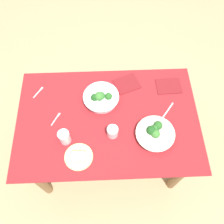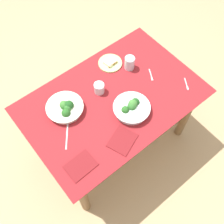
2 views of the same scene
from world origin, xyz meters
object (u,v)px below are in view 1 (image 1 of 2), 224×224
(fork_by_near_bowl, at_px, (39,92))
(bread_side_plate, at_px, (79,157))
(broccoli_bowl_far, at_px, (155,133))
(napkin_folded_upper, at_px, (127,84))
(water_glass_center, at_px, (113,132))
(napkin_folded_lower, at_px, (169,86))
(fork_by_far_bowl, at_px, (56,119))
(table_knife_left, at_px, (167,112))
(broccoli_bowl_near, at_px, (101,98))
(water_glass_side, at_px, (65,137))

(fork_by_near_bowl, bearing_deg, bread_side_plate, -115.48)
(broccoli_bowl_far, height_order, napkin_folded_upper, broccoli_bowl_far)
(bread_side_plate, height_order, napkin_folded_upper, bread_side_plate)
(broccoli_bowl_far, xyz_separation_m, water_glass_center, (0.28, -0.02, 0.01))
(water_glass_center, distance_m, napkin_folded_lower, 0.57)
(fork_by_far_bowl, xyz_separation_m, fork_by_near_bowl, (0.14, -0.23, 0.00))
(fork_by_far_bowl, distance_m, table_knife_left, 0.78)
(broccoli_bowl_far, height_order, broccoli_bowl_near, broccoli_bowl_near)
(bread_side_plate, xyz_separation_m, water_glass_side, (0.09, -0.12, 0.04))
(fork_by_far_bowl, distance_m, fork_by_near_bowl, 0.27)
(water_glass_center, height_order, napkin_folded_upper, water_glass_center)
(bread_side_plate, bearing_deg, broccoli_bowl_near, -109.77)
(napkin_folded_upper, bearing_deg, napkin_folded_lower, 174.14)
(fork_by_near_bowl, relative_size, napkin_folded_upper, 0.54)
(broccoli_bowl_far, distance_m, napkin_folded_upper, 0.45)
(napkin_folded_lower, bearing_deg, fork_by_far_bowl, 16.39)
(fork_by_near_bowl, distance_m, table_knife_left, 0.94)
(broccoli_bowl_far, height_order, table_knife_left, broccoli_bowl_far)
(broccoli_bowl_far, height_order, bread_side_plate, broccoli_bowl_far)
(broccoli_bowl_far, distance_m, water_glass_center, 0.28)
(napkin_folded_lower, bearing_deg, table_knife_left, 78.15)
(water_glass_side, relative_size, fork_by_far_bowl, 1.03)
(bread_side_plate, distance_m, water_glass_side, 0.16)
(water_glass_center, relative_size, table_knife_left, 0.44)
(broccoli_bowl_near, xyz_separation_m, fork_by_near_bowl, (0.46, -0.09, -0.03))
(water_glass_side, relative_size, table_knife_left, 0.58)
(broccoli_bowl_near, height_order, fork_by_near_bowl, broccoli_bowl_near)
(bread_side_plate, relative_size, fork_by_far_bowl, 1.79)
(water_glass_side, bearing_deg, water_glass_center, -174.28)
(bread_side_plate, height_order, water_glass_center, water_glass_center)
(broccoli_bowl_near, bearing_deg, table_knife_left, 166.02)
(bread_side_plate, xyz_separation_m, table_knife_left, (-0.61, -0.30, -0.01))
(water_glass_center, bearing_deg, broccoli_bowl_near, -74.91)
(broccoli_bowl_near, relative_size, water_glass_side, 2.45)
(bread_side_plate, distance_m, napkin_folded_lower, 0.84)
(napkin_folded_upper, xyz_separation_m, napkin_folded_lower, (-0.31, 0.03, 0.00))
(water_glass_side, bearing_deg, napkin_folded_lower, -151.67)
(table_knife_left, distance_m, napkin_folded_lower, 0.22)
(broccoli_bowl_near, bearing_deg, napkin_folded_lower, -168.47)
(broccoli_bowl_far, height_order, water_glass_side, water_glass_side)
(water_glass_center, xyz_separation_m, fork_by_far_bowl, (0.39, -0.13, -0.04))
(bread_side_plate, bearing_deg, napkin_folded_upper, -121.93)
(napkin_folded_lower, bearing_deg, napkin_folded_upper, -5.86)
(bread_side_plate, xyz_separation_m, napkin_folded_lower, (-0.66, -0.52, -0.01))
(bread_side_plate, xyz_separation_m, fork_by_near_bowl, (0.31, -0.51, -0.01))
(fork_by_far_bowl, relative_size, table_knife_left, 0.56)
(bread_side_plate, bearing_deg, fork_by_near_bowl, -58.63)
(broccoli_bowl_near, distance_m, fork_by_near_bowl, 0.47)
(water_glass_side, bearing_deg, broccoli_bowl_far, -178.77)
(fork_by_far_bowl, xyz_separation_m, napkin_folded_lower, (-0.82, -0.24, 0.00))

